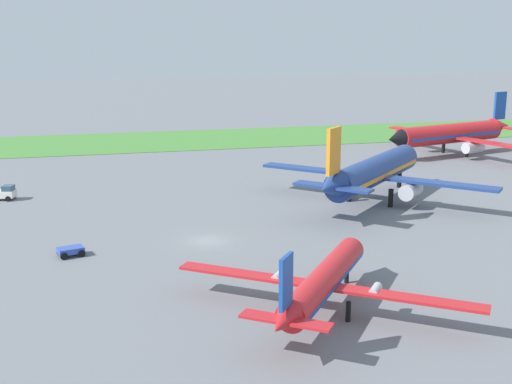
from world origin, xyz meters
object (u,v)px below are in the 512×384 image
(airplane_parked_jet_far, at_px, (452,134))
(baggage_cart_by_runway, at_px, (71,251))
(airplane_midfield_jet, at_px, (373,172))
(pushback_tug_midfield, at_px, (2,193))
(airplane_foreground_turboprop, at_px, (323,281))

(airplane_parked_jet_far, xyz_separation_m, baggage_cart_by_runway, (-66.14, -41.42, -3.38))
(airplane_midfield_jet, xyz_separation_m, airplane_parked_jet_far, (28.77, 28.97, -0.05))
(airplane_parked_jet_far, bearing_deg, pushback_tug_midfield, -4.54)
(airplane_parked_jet_far, height_order, baggage_cart_by_runway, airplane_parked_jet_far)
(baggage_cart_by_runway, bearing_deg, airplane_foreground_turboprop, -60.30)
(pushback_tug_midfield, height_order, baggage_cart_by_runway, pushback_tug_midfield)
(airplane_foreground_turboprop, bearing_deg, baggage_cart_by_runway, 82.02)
(airplane_foreground_turboprop, height_order, airplane_parked_jet_far, airplane_parked_jet_far)
(airplane_foreground_turboprop, distance_m, baggage_cart_by_runway, 26.87)
(airplane_parked_jet_far, distance_m, baggage_cart_by_runway, 78.11)
(airplane_midfield_jet, xyz_separation_m, pushback_tug_midfield, (-46.18, 13.79, -3.08))
(baggage_cart_by_runway, bearing_deg, airplane_parked_jet_far, 17.27)
(airplane_foreground_turboprop, height_order, baggage_cart_by_runway, airplane_foreground_turboprop)
(baggage_cart_by_runway, bearing_deg, airplane_midfield_jet, 3.63)
(airplane_midfield_jet, bearing_deg, airplane_foreground_turboprop, -164.63)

